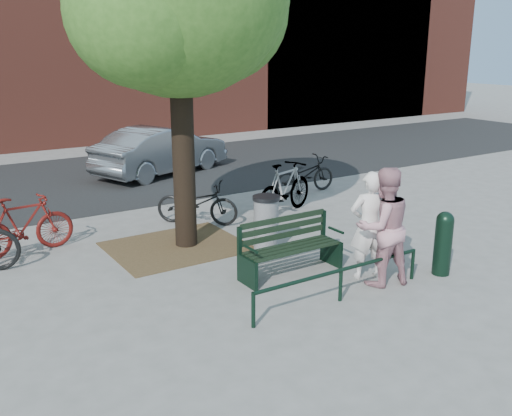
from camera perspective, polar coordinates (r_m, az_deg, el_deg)
ground at (r=9.35m, az=3.53°, el=-6.61°), size 90.00×90.00×0.00m
dirt_pit at (r=10.65m, az=-7.92°, el=-3.83°), size 2.40×2.00×0.02m
road at (r=16.66m, az=-14.09°, el=3.03°), size 40.00×7.00×0.01m
park_bench at (r=9.24m, az=3.28°, el=-3.72°), size 1.74×0.54×0.97m
guard_railing at (r=8.34m, az=8.49°, el=-6.64°), size 3.06×0.06×0.51m
person_left at (r=9.11m, az=11.24°, el=-1.72°), size 0.74×0.62×1.74m
person_right at (r=8.89m, az=12.61°, el=-1.86°), size 1.03×0.88×1.85m
bollard at (r=9.63m, az=18.22°, el=-3.15°), size 0.28×0.28×1.05m
litter_bin at (r=10.27m, az=1.02°, el=-1.49°), size 0.49×0.49×1.01m
bicycle_b at (r=10.86m, az=-22.25°, el=-1.60°), size 1.81×0.67×1.07m
bicycle_c at (r=11.85m, az=-5.91°, el=0.53°), size 1.66×1.64×0.91m
bicycle_d at (r=12.48m, az=2.90°, el=1.98°), size 2.00×1.17×1.16m
bicycle_e at (r=14.37m, az=4.90°, el=3.32°), size 1.78×0.64×0.93m
parked_car at (r=16.69m, az=-9.44°, el=5.72°), size 4.45×2.85×1.38m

